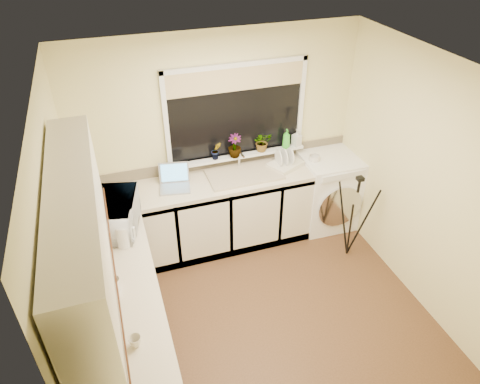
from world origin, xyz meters
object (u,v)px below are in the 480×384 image
Objects in this scene: plant_b at (216,151)px; cup_back at (314,159)px; steel_jar at (115,285)px; cup_left at (135,341)px; kettle at (124,235)px; dish_rack at (285,165)px; tripod at (353,217)px; microwave at (114,215)px; soap_bottle_clear at (297,138)px; plant_c at (235,146)px; soap_bottle_green at (286,139)px; washing_machine at (326,190)px; plant_d at (262,142)px; laptop at (174,181)px.

plant_b is 1.59× the size of cup_back.
cup_left is at bearing -81.69° from steel_jar.
kettle reaches higher than steel_jar.
steel_jar reaches higher than dish_rack.
microwave is (-2.51, 0.16, 0.53)m from tripod.
tripod is 5.30× the size of soap_bottle_clear.
plant_c reaches higher than soap_bottle_clear.
dish_rack is at bearing 139.25° from tripod.
soap_bottle_green is 1.18× the size of soap_bottle_clear.
tripod reaches higher than washing_machine.
soap_bottle_green is (0.07, 0.17, 0.24)m from dish_rack.
plant_c is (-1.13, 0.20, 0.71)m from washing_machine.
tripod is at bearing -33.60° from plant_b.
plant_d is 0.65m from cup_back.
plant_d is at bearing 39.87° from steel_jar.
plant_c is at bearing 138.60° from dish_rack.
plant_d is (-0.22, 0.20, 0.24)m from dish_rack.
microwave reaches higher than cup_left.
soap_bottle_green is at bearing 35.32° from steel_jar.
plant_c reaches higher than steel_jar.
tripod is at bearing 25.77° from cup_left.
cup_left is (-0.00, -1.37, -0.12)m from microwave.
cup_back is at bearing 39.03° from cup_left.
soap_bottle_green is at bearing -0.81° from plant_b.
dish_rack is at bearing -13.15° from plant_b.
cup_back is (0.14, -0.22, -0.20)m from soap_bottle_clear.
microwave is 2.16m from soap_bottle_green.
laptop is (-1.87, 0.05, 0.49)m from washing_machine.
plant_c is at bearing -175.25° from plant_d.
dish_rack is 2.80× the size of cup_back.
microwave is at bearing -167.63° from cup_back.
plant_c is 1.13× the size of soap_bottle_green.
washing_machine is at bearing -9.12° from plant_b.
kettle is 0.20× the size of tripod.
cup_back is (0.35, -0.03, 0.02)m from dish_rack.
microwave is at bearing -153.24° from plant_c.
cup_left is at bearing -140.97° from cup_back.
plant_c is (-1.11, 0.86, 0.65)m from tripod.
cup_left is at bearing -141.78° from washing_machine.
washing_machine is 3.51× the size of plant_c.
kettle is 1.05× the size of soap_bottle_clear.
microwave is 2.83× the size of plant_b.
washing_machine is 2.65m from microwave.
soap_bottle_clear reaches higher than microwave.
soap_bottle_clear reaches higher than cup_left.
laptop reaches higher than cup_back.
washing_machine is 7.15× the size of cup_back.
soap_bottle_green is at bearing 42.56° from dish_rack.
cup_back is at bearing -10.69° from plant_b.
plant_c reaches higher than soap_bottle_green.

